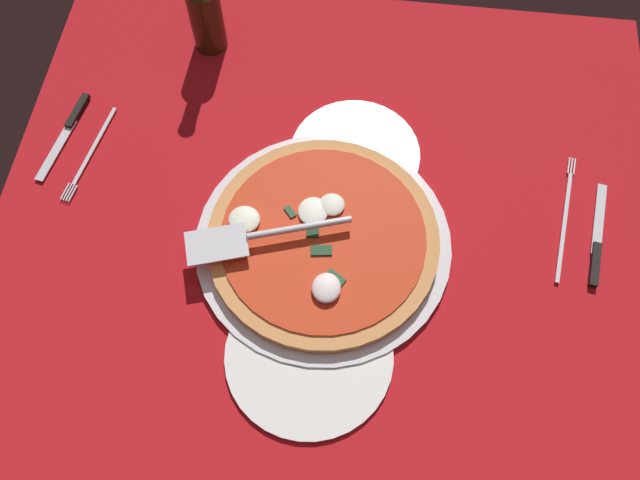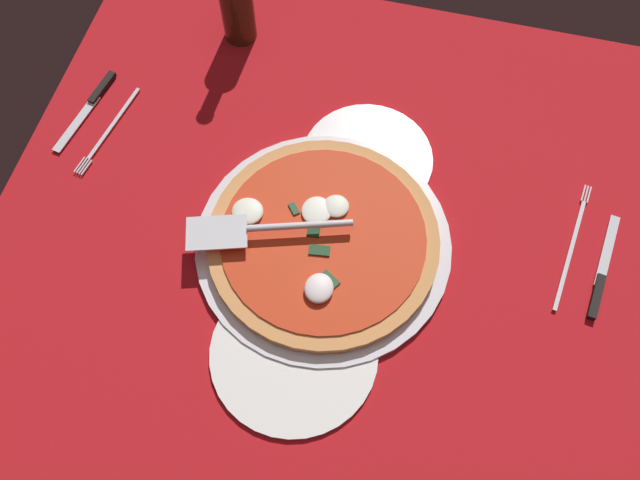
% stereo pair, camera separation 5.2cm
% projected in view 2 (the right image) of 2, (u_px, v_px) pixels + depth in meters
% --- Properties ---
extents(ground_plane, '(1.01, 1.01, 0.01)m').
position_uv_depth(ground_plane, '(323.00, 247.00, 0.98)').
color(ground_plane, '#B4151B').
extents(checker_pattern, '(1.01, 1.01, 0.00)m').
position_uv_depth(checker_pattern, '(323.00, 246.00, 0.97)').
color(checker_pattern, silver).
rests_on(checker_pattern, ground_plane).
extents(pizza_pan, '(0.38, 0.38, 0.01)m').
position_uv_depth(pizza_pan, '(320.00, 245.00, 0.97)').
color(pizza_pan, silver).
rests_on(pizza_pan, ground_plane).
extents(dinner_plate_left, '(0.23, 0.23, 0.01)m').
position_uv_depth(dinner_plate_left, '(296.00, 354.00, 0.90)').
color(dinner_plate_left, white).
rests_on(dinner_plate_left, ground_plane).
extents(dinner_plate_right, '(0.21, 0.21, 0.01)m').
position_uv_depth(dinner_plate_right, '(367.00, 159.00, 1.03)').
color(dinner_plate_right, silver).
rests_on(dinner_plate_right, ground_plane).
extents(pizza, '(0.34, 0.34, 0.03)m').
position_uv_depth(pizza, '(319.00, 240.00, 0.95)').
color(pizza, '#DF9352').
rests_on(pizza, pizza_pan).
extents(pizza_server, '(0.10, 0.24, 0.01)m').
position_uv_depth(pizza_server, '(260.00, 230.00, 0.93)').
color(pizza_server, silver).
rests_on(pizza_server, pizza).
extents(place_setting_near, '(0.23, 0.14, 0.01)m').
position_uv_depth(place_setting_near, '(586.00, 262.00, 0.96)').
color(place_setting_near, white).
rests_on(place_setting_near, ground_plane).
extents(place_setting_far, '(0.23, 0.16, 0.01)m').
position_uv_depth(place_setting_far, '(100.00, 118.00, 1.07)').
color(place_setting_far, white).
rests_on(place_setting_far, ground_plane).
extents(beer_bottle, '(0.06, 0.06, 0.21)m').
position_uv_depth(beer_bottle, '(236.00, 0.00, 1.08)').
color(beer_bottle, '#372410').
rests_on(beer_bottle, ground_plane).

